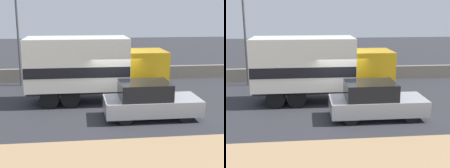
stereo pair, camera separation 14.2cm
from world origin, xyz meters
TOP-DOWN VIEW (x-y plane):
  - ground_plane at (0.00, 0.00)m, footprint 80.00×80.00m
  - stone_wall_backdrop at (0.00, 7.10)m, footprint 60.00×0.35m
  - street_lamp at (-5.62, 6.13)m, footprint 0.56×0.28m
  - box_truck at (-1.20, 1.88)m, footprint 7.33×2.43m
  - car_hatchback at (1.31, -0.99)m, footprint 4.36×1.90m

SIDE VIEW (x-z plane):
  - ground_plane at x=0.00m, z-range 0.00..0.00m
  - stone_wall_backdrop at x=0.00m, z-range 0.00..0.92m
  - car_hatchback at x=1.31m, z-range -0.02..1.68m
  - box_truck at x=-1.20m, z-range 0.17..3.65m
  - street_lamp at x=-5.62m, z-range 0.55..7.56m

